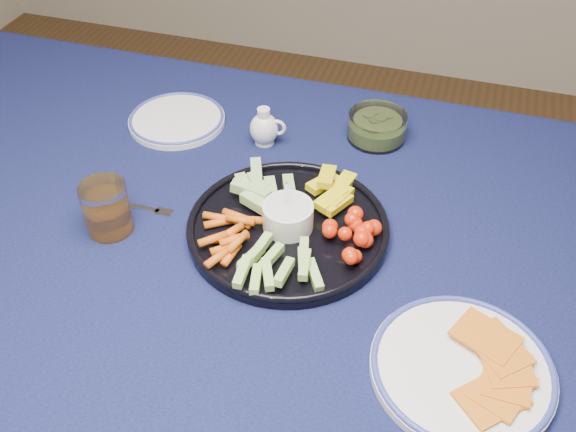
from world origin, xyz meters
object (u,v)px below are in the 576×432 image
(dining_table, at_px, (228,271))
(creamer_pitcher, at_px, (265,128))
(juice_tumbler, at_px, (107,211))
(cheese_plate, at_px, (463,367))
(crudite_platter, at_px, (287,224))
(side_plate_extra, at_px, (177,119))
(pickle_bowl, at_px, (377,128))

(dining_table, distance_m, creamer_pitcher, 0.30)
(juice_tumbler, bearing_deg, cheese_plate, -10.81)
(creamer_pitcher, xyz_separation_m, juice_tumbler, (-0.17, -0.31, 0.01))
(crudite_platter, bearing_deg, side_plate_extra, 142.12)
(dining_table, bearing_deg, crudite_platter, 22.25)
(crudite_platter, xyz_separation_m, juice_tumbler, (-0.29, -0.08, 0.02))
(dining_table, relative_size, crudite_platter, 4.92)
(creamer_pitcher, bearing_deg, pickle_bowl, 21.59)
(side_plate_extra, bearing_deg, creamer_pitcher, -3.50)
(cheese_plate, relative_size, juice_tumbler, 2.73)
(crudite_platter, relative_size, side_plate_extra, 1.72)
(creamer_pitcher, bearing_deg, dining_table, -85.49)
(dining_table, xyz_separation_m, side_plate_extra, (-0.22, 0.29, 0.10))
(side_plate_extra, bearing_deg, cheese_plate, -35.12)
(crudite_platter, distance_m, cheese_plate, 0.37)
(dining_table, xyz_separation_m, crudite_platter, (0.10, 0.04, 0.11))
(pickle_bowl, bearing_deg, dining_table, -117.55)
(pickle_bowl, relative_size, side_plate_extra, 0.59)
(cheese_plate, xyz_separation_m, side_plate_extra, (-0.63, 0.44, -0.00))
(dining_table, height_order, crudite_platter, crudite_platter)
(creamer_pitcher, relative_size, juice_tumbler, 0.85)
(juice_tumbler, distance_m, side_plate_extra, 0.33)
(juice_tumbler, bearing_deg, crudite_platter, 15.72)
(cheese_plate, height_order, juice_tumbler, juice_tumbler)
(side_plate_extra, bearing_deg, dining_table, -52.68)
(dining_table, relative_size, pickle_bowl, 14.40)
(pickle_bowl, height_order, side_plate_extra, pickle_bowl)
(juice_tumbler, bearing_deg, pickle_bowl, 46.61)
(pickle_bowl, distance_m, juice_tumbler, 0.55)
(dining_table, height_order, cheese_plate, cheese_plate)
(juice_tumbler, relative_size, side_plate_extra, 0.46)
(dining_table, xyz_separation_m, pickle_bowl, (0.19, 0.36, 0.11))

